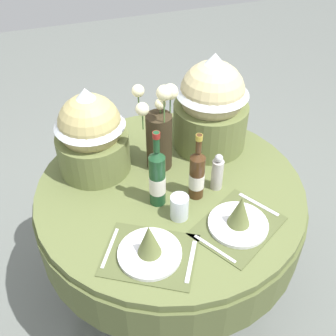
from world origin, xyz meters
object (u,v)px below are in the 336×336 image
(dining_table, at_px, (170,210))
(gift_tub_back_right, at_px, (212,100))
(wine_bottle_left, at_px, (157,178))
(pepper_mill, at_px, (217,173))
(place_setting_right, at_px, (239,218))
(wine_bottle_centre, at_px, (197,174))
(tumbler_near_right, at_px, (179,207))
(flower_vase, at_px, (159,132))
(gift_tub_back_left, at_px, (91,129))
(place_setting_left, at_px, (149,247))

(dining_table, xyz_separation_m, gift_tub_back_right, (0.28, 0.24, 0.40))
(wine_bottle_left, relative_size, pepper_mill, 1.98)
(dining_table, relative_size, wine_bottle_left, 3.36)
(place_setting_right, height_order, wine_bottle_left, wine_bottle_left)
(wine_bottle_centre, distance_m, tumbler_near_right, 0.16)
(flower_vase, distance_m, gift_tub_back_left, 0.30)
(place_setting_left, relative_size, wine_bottle_left, 1.18)
(wine_bottle_left, bearing_deg, tumbler_near_right, -62.50)
(wine_bottle_left, bearing_deg, gift_tub_back_right, 40.29)
(tumbler_near_right, xyz_separation_m, pepper_mill, (0.21, 0.11, 0.03))
(place_setting_left, xyz_separation_m, pepper_mill, (0.38, 0.26, 0.04))
(dining_table, bearing_deg, wine_bottle_left, -137.43)
(pepper_mill, height_order, gift_tub_back_left, gift_tub_back_left)
(wine_bottle_left, distance_m, wine_bottle_centre, 0.17)
(gift_tub_back_left, bearing_deg, wine_bottle_centre, -41.11)
(place_setting_left, height_order, wine_bottle_left, wine_bottle_left)
(dining_table, relative_size, wine_bottle_centre, 3.78)
(wine_bottle_left, distance_m, gift_tub_back_right, 0.49)
(pepper_mill, height_order, gift_tub_back_right, gift_tub_back_right)
(gift_tub_back_left, xyz_separation_m, gift_tub_back_right, (0.57, 0.00, 0.04))
(dining_table, distance_m, tumbler_near_right, 0.28)
(place_setting_right, xyz_separation_m, pepper_mill, (0.01, 0.24, 0.04))
(dining_table, distance_m, place_setting_left, 0.44)
(place_setting_right, distance_m, gift_tub_back_left, 0.73)
(wine_bottle_left, bearing_deg, place_setting_right, -42.24)
(wine_bottle_left, xyz_separation_m, wine_bottle_centre, (0.17, -0.02, -0.02))
(place_setting_right, bearing_deg, wine_bottle_centre, 112.77)
(dining_table, xyz_separation_m, wine_bottle_centre, (0.09, -0.09, 0.27))
(place_setting_left, distance_m, wine_bottle_centre, 0.38)
(place_setting_left, bearing_deg, gift_tub_back_right, 49.84)
(gift_tub_back_right, bearing_deg, wine_bottle_left, -139.71)
(tumbler_near_right, relative_size, gift_tub_back_left, 0.26)
(place_setting_left, xyz_separation_m, tumbler_near_right, (0.17, 0.15, 0.01))
(wine_bottle_left, relative_size, gift_tub_back_left, 0.86)
(dining_table, distance_m, flower_vase, 0.37)
(wine_bottle_left, bearing_deg, flower_vase, 70.24)
(wine_bottle_centre, xyz_separation_m, pepper_mill, (0.10, 0.02, -0.04))
(wine_bottle_left, xyz_separation_m, tumbler_near_right, (0.06, -0.11, -0.08))
(wine_bottle_left, bearing_deg, place_setting_left, -113.81)
(wine_bottle_centre, bearing_deg, gift_tub_back_right, 58.60)
(place_setting_right, bearing_deg, dining_table, 119.79)
(dining_table, height_order, gift_tub_back_left, gift_tub_back_left)
(tumbler_near_right, bearing_deg, flower_vase, 85.89)
(place_setting_right, distance_m, flower_vase, 0.51)
(tumbler_near_right, xyz_separation_m, gift_tub_back_right, (0.31, 0.42, 0.20))
(tumbler_near_right, distance_m, gift_tub_back_right, 0.56)
(place_setting_right, distance_m, wine_bottle_left, 0.36)
(dining_table, height_order, gift_tub_back_right, gift_tub_back_right)
(wine_bottle_left, height_order, tumbler_near_right, wine_bottle_left)
(dining_table, bearing_deg, gift_tub_back_left, 140.75)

